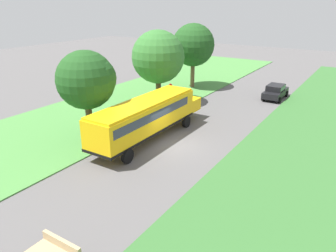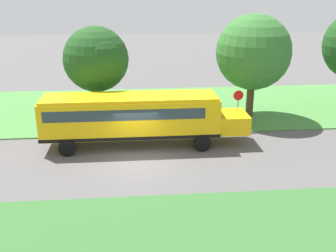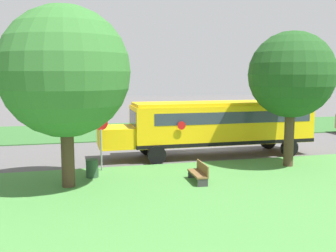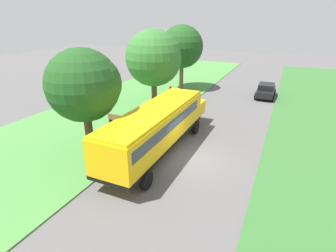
# 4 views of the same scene
# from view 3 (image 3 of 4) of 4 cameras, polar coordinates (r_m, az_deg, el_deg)

# --- Properties ---
(ground_plane) EXTENTS (120.00, 120.00, 0.00)m
(ground_plane) POSITION_cam_3_polar(r_m,az_deg,el_deg) (25.44, 5.15, -3.25)
(ground_plane) COLOR #565454
(grass_verge) EXTENTS (12.00, 80.00, 0.08)m
(grass_verge) POSITION_cam_3_polar(r_m,az_deg,el_deg) (16.60, 16.83, -9.26)
(grass_verge) COLOR #47843D
(grass_verge) RESTS_ON ground
(grass_far_side) EXTENTS (10.00, 80.00, 0.07)m
(grass_far_side) POSITION_cam_3_polar(r_m,az_deg,el_deg) (33.94, 0.11, -0.45)
(grass_far_side) COLOR #33662D
(grass_far_side) RESTS_ON ground
(school_bus) EXTENTS (2.85, 12.42, 3.16)m
(school_bus) POSITION_cam_3_polar(r_m,az_deg,el_deg) (22.94, 7.22, 0.41)
(school_bus) COLOR yellow
(school_bus) RESTS_ON ground
(oak_tree_beside_bus) EXTENTS (4.32, 4.31, 6.88)m
(oak_tree_beside_bus) POSITION_cam_3_polar(r_m,az_deg,el_deg) (20.75, 17.06, 7.19)
(oak_tree_beside_bus) COLOR #4C3826
(oak_tree_beside_bus) RESTS_ON ground
(oak_tree_roadside_mid) EXTENTS (5.32, 5.32, 7.51)m
(oak_tree_roadside_mid) POSITION_cam_3_polar(r_m,az_deg,el_deg) (16.46, -14.11, 7.33)
(oak_tree_roadside_mid) COLOR #4C3826
(oak_tree_roadside_mid) RESTS_ON ground
(stop_sign) EXTENTS (0.08, 0.68, 2.74)m
(stop_sign) POSITION_cam_3_polar(r_m,az_deg,el_deg) (19.25, -9.70, -1.57)
(stop_sign) COLOR gray
(stop_sign) RESTS_ON ground
(park_bench) EXTENTS (1.62, 0.56, 0.92)m
(park_bench) POSITION_cam_3_polar(r_m,az_deg,el_deg) (17.26, 4.53, -6.82)
(park_bench) COLOR brown
(park_bench) RESTS_ON ground
(trash_bin) EXTENTS (0.56, 0.56, 0.90)m
(trash_bin) POSITION_cam_3_polar(r_m,az_deg,el_deg) (18.32, -10.94, -6.16)
(trash_bin) COLOR #2D4C33
(trash_bin) RESTS_ON ground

